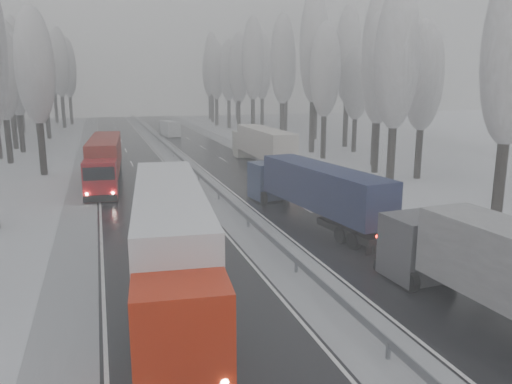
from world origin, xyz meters
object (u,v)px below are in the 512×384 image
truck_blue_box (313,188)px  truck_cream_box (262,144)px  box_truck_distant (169,128)px  truck_red_white (171,237)px  truck_red_red (105,158)px

truck_blue_box → truck_cream_box: bearing=72.9°
truck_blue_box → box_truck_distant: bearing=84.1°
truck_red_white → truck_cream_box: bearing=71.2°
truck_blue_box → truck_cream_box: (3.74, 22.11, 0.21)m
truck_cream_box → truck_red_red: 17.19m
box_truck_distant → truck_red_white: size_ratio=0.41×
truck_cream_box → box_truck_distant: 34.39m
box_truck_distant → truck_cream_box: bearing=-87.1°
truck_cream_box → truck_red_red: size_ratio=1.02×
truck_red_white → truck_blue_box: bearing=46.7°
truck_blue_box → box_truck_distant: truck_blue_box is taller
truck_blue_box → truck_red_white: truck_red_white is taller
truck_blue_box → truck_red_white: (-10.43, -9.09, 0.43)m
truck_blue_box → box_truck_distant: size_ratio=2.04×
truck_red_red → truck_red_white: bearing=-81.1°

